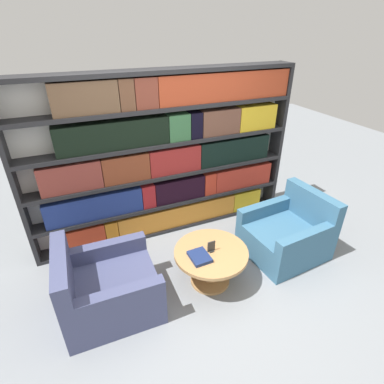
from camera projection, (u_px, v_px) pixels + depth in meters
The scene contains 7 objects.
ground_plane at pixel (208, 291), 3.40m from camera, with size 14.00×14.00×0.00m, color gray.
bookshelf at pixel (169, 158), 3.98m from camera, with size 3.59×0.30×2.21m.
armchair_left at pixel (106, 289), 3.07m from camera, with size 0.96×0.87×0.82m.
armchair_right at pixel (287, 234), 3.88m from camera, with size 1.01×0.92×0.82m.
coffee_table at pixel (211, 260), 3.38m from camera, with size 0.83×0.83×0.45m.
table_sign at pixel (211, 247), 3.29m from camera, with size 0.09×0.06×0.13m.
stray_book at pixel (200, 257), 3.21m from camera, with size 0.21×0.25×0.04m.
Camera 1 is at (-1.13, -2.14, 2.65)m, focal length 28.00 mm.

